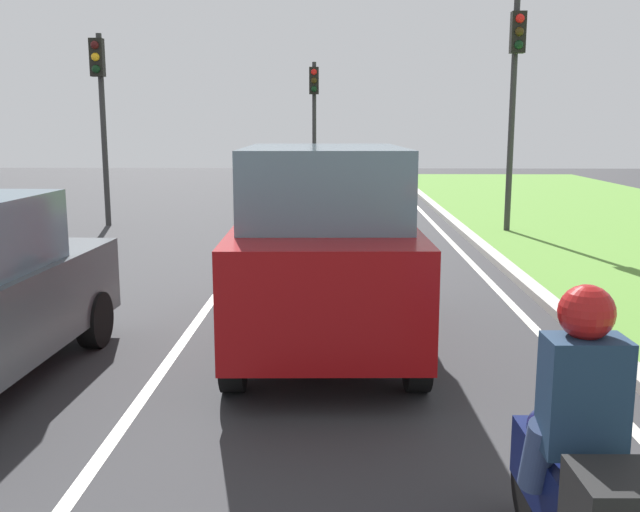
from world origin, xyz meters
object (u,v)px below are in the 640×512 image
Objects in this scene: motorcycle at (577,509)px; traffic_light_near_right at (515,79)px; car_suv_ahead at (324,245)px; traffic_light_overhead_left at (100,95)px; rider_person at (581,391)px; traffic_light_far_median at (314,106)px.

traffic_light_near_right reaches higher than motorcycle.
car_suv_ahead reaches higher than motorcycle.
traffic_light_overhead_left reaches higher than motorcycle.
traffic_light_near_right is 1.12× the size of traffic_light_overhead_left.
motorcycle is at bearing -64.00° from traffic_light_overhead_left.
car_suv_ahead is at bearing -115.35° from traffic_light_near_right.
traffic_light_overhead_left is (-5.68, 9.85, 2.08)m from car_suv_ahead.
car_suv_ahead is 11.56m from traffic_light_overhead_left.
rider_person is 21.87m from traffic_light_far_median.
car_suv_ahead is 2.39× the size of motorcycle.
traffic_light_far_median is at bearing 120.25° from traffic_light_near_right.
traffic_light_overhead_left is 1.02× the size of traffic_light_far_median.
car_suv_ahead is 10.03m from traffic_light_near_right.
motorcycle is 14.05m from traffic_light_near_right.
rider_person reaches higher than motorcycle.
traffic_light_overhead_left is (-7.07, 14.44, 2.06)m from rider_person.
car_suv_ahead is 0.86× the size of traffic_light_near_right.
traffic_light_overhead_left reaches higher than traffic_light_far_median.
traffic_light_overhead_left is at bearing -124.75° from traffic_light_far_median.
traffic_light_far_median is at bearing 90.49° from car_suv_ahead.
car_suv_ahead reaches higher than rider_person.
motorcycle is 0.36× the size of traffic_light_near_right.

